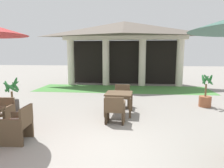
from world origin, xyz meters
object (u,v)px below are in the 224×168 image
object	(u,v)px
patio_table_near_foreground	(119,96)
potted_palm_left_edge	(12,100)
potted_palm_right_edge	(205,98)
patio_chair_mid_right_north	(2,113)
patio_chair_mid_right_east	(18,125)
patio_chair_near_foreground_south	(115,110)
patio_chair_near_foreground_north	(122,97)

from	to	relation	value
patio_table_near_foreground	potted_palm_left_edge	bearing A→B (deg)	179.81
potted_palm_left_edge	potted_palm_right_edge	xyz separation A→B (m)	(7.30, 1.31, -0.03)
patio_chair_mid_right_north	potted_palm_right_edge	bearing A→B (deg)	-159.50
patio_table_near_foreground	patio_chair_mid_right_north	xyz separation A→B (m)	(-3.27, -1.61, -0.26)
patio_chair_mid_right_east	patio_chair_near_foreground_south	bearing A→B (deg)	-57.92
patio_chair_near_foreground_south	patio_chair_mid_right_east	bearing A→B (deg)	-141.69
patio_table_near_foreground	patio_chair_mid_right_north	world-z (taller)	patio_chair_mid_right_north
patio_chair_mid_right_east	potted_palm_left_edge	size ratio (longest dim) A/B	0.70
patio_chair_mid_right_east	potted_palm_left_edge	bearing A→B (deg)	30.74
potted_palm_right_edge	patio_chair_mid_right_north	bearing A→B (deg)	-156.07
patio_chair_near_foreground_south	patio_chair_near_foreground_north	distance (m)	1.93
patio_chair_mid_right_east	patio_table_near_foreground	bearing A→B (deg)	-44.99
potted_palm_left_edge	patio_chair_mid_right_east	bearing A→B (deg)	-55.83
patio_chair_near_foreground_north	potted_palm_right_edge	distance (m)	3.32
patio_chair_mid_right_north	potted_palm_right_edge	world-z (taller)	potted_palm_right_edge
patio_chair_near_foreground_south	potted_palm_right_edge	world-z (taller)	potted_palm_right_edge
patio_table_near_foreground	potted_palm_right_edge	distance (m)	3.61
patio_chair_near_foreground_south	patio_chair_near_foreground_north	xyz separation A→B (m)	(0.09, 1.92, 0.00)
patio_chair_mid_right_north	potted_palm_left_edge	world-z (taller)	potted_palm_left_edge
patio_table_near_foreground	patio_chair_near_foreground_north	distance (m)	1.00
patio_chair_near_foreground_north	patio_chair_mid_right_east	size ratio (longest dim) A/B	0.99
patio_table_near_foreground	patio_chair_near_foreground_south	xyz separation A→B (m)	(-0.05, -0.96, -0.25)
patio_chair_near_foreground_north	potted_palm_left_edge	world-z (taller)	potted_palm_left_edge
patio_chair_mid_right_north	potted_palm_left_edge	size ratio (longest dim) A/B	0.65
potted_palm_right_edge	patio_chair_near_foreground_north	bearing A→B (deg)	-173.72
patio_chair_near_foreground_north	potted_palm_right_edge	xyz separation A→B (m)	(3.30, 0.36, -0.04)
patio_chair_mid_right_east	potted_palm_right_edge	bearing A→B (deg)	-58.82
patio_table_near_foreground	potted_palm_right_edge	world-z (taller)	potted_palm_right_edge
patio_chair_near_foreground_north	patio_chair_mid_right_east	xyz separation A→B (m)	(-2.28, -3.49, 0.01)
patio_chair_near_foreground_north	potted_palm_right_edge	world-z (taller)	potted_palm_right_edge
patio_table_near_foreground	potted_palm_left_edge	xyz separation A→B (m)	(-3.96, 0.01, -0.26)
patio_chair_near_foreground_south	patio_chair_near_foreground_north	size ratio (longest dim) A/B	0.97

